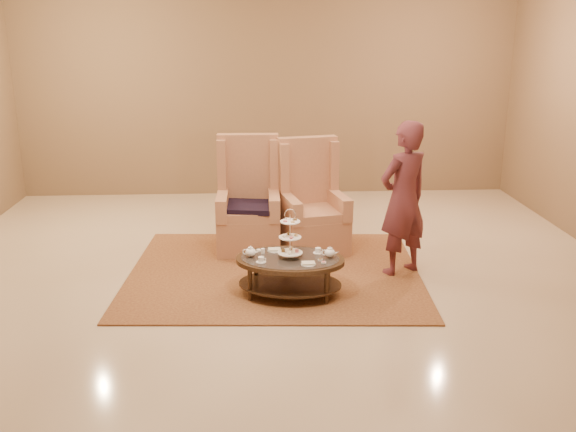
{
  "coord_description": "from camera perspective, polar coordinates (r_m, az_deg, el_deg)",
  "views": [
    {
      "loc": [
        -0.25,
        -6.48,
        2.71
      ],
      "look_at": [
        0.13,
        0.2,
        0.72
      ],
      "focal_mm": 40.0,
      "sensor_mm": 36.0,
      "label": 1
    }
  ],
  "objects": [
    {
      "name": "tea_table",
      "position": [
        6.63,
        0.18,
        -4.35
      ],
      "size": [
        1.23,
        0.94,
        0.94
      ],
      "rotation": [
        0.0,
        0.0,
        -0.16
      ],
      "color": "black",
      "rests_on": "ground"
    },
    {
      "name": "armchair_right",
      "position": [
        8.0,
        2.09,
        0.28
      ],
      "size": [
        0.88,
        0.91,
        1.39
      ],
      "rotation": [
        0.0,
        0.0,
        0.2
      ],
      "color": "tan",
      "rests_on": "ground"
    },
    {
      "name": "ground",
      "position": [
        7.03,
        -0.94,
        -6.09
      ],
      "size": [
        8.0,
        8.0,
        0.0
      ],
      "primitive_type": "plane",
      "color": "beige",
      "rests_on": "ground"
    },
    {
      "name": "person",
      "position": [
        7.18,
        10.23,
        1.48
      ],
      "size": [
        0.76,
        0.67,
        1.74
      ],
      "rotation": [
        0.0,
        0.0,
        3.65
      ],
      "color": "#5E282D",
      "rests_on": "ground"
    },
    {
      "name": "wall_back",
      "position": [
        10.53,
        -1.9,
        11.35
      ],
      "size": [
        8.0,
        0.04,
        3.5
      ],
      "primitive_type": "cube",
      "color": "#826547",
      "rests_on": "ground"
    },
    {
      "name": "ceiling",
      "position": [
        7.03,
        -0.94,
        -6.09
      ],
      "size": [
        8.0,
        8.0,
        0.02
      ],
      "primitive_type": "cube",
      "color": "silver",
      "rests_on": "ground"
    },
    {
      "name": "armchair_left",
      "position": [
        8.03,
        -3.52,
        0.42
      ],
      "size": [
        0.77,
        0.8,
        1.42
      ],
      "rotation": [
        0.0,
        0.0,
        -0.01
      ],
      "color": "tan",
      "rests_on": "ground"
    },
    {
      "name": "rug",
      "position": [
        7.34,
        -1.21,
        -5.0
      ],
      "size": [
        3.42,
        2.91,
        0.02
      ],
      "rotation": [
        0.0,
        0.0,
        -0.06
      ],
      "color": "olive",
      "rests_on": "ground"
    }
  ]
}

